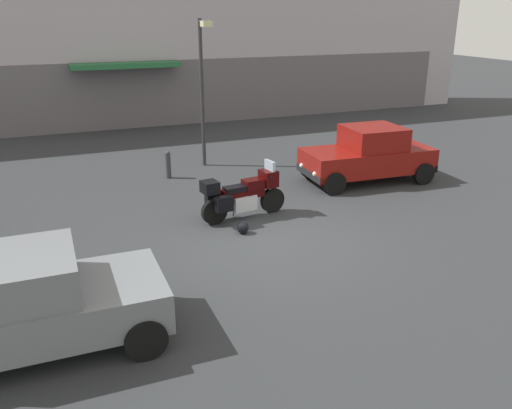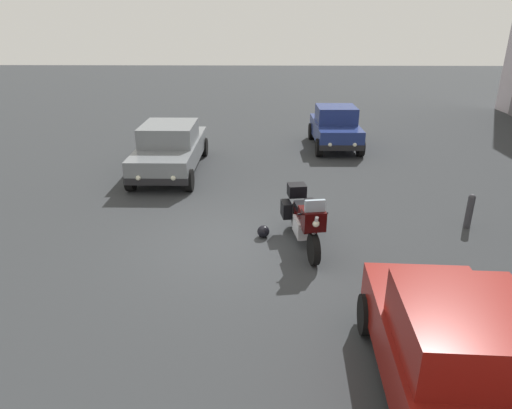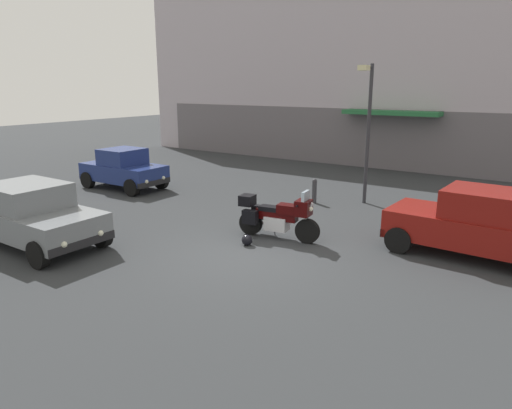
{
  "view_description": "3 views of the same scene",
  "coord_description": "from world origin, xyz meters",
  "px_view_note": "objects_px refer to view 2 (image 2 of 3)",
  "views": [
    {
      "loc": [
        -4.27,
        -9.93,
        4.84
      ],
      "look_at": [
        -0.28,
        0.07,
        0.88
      ],
      "focal_mm": 37.31,
      "sensor_mm": 36.0,
      "label": 1
    },
    {
      "loc": [
        8.84,
        0.62,
        4.63
      ],
      "look_at": [
        -0.12,
        0.46,
        0.91
      ],
      "focal_mm": 31.73,
      "sensor_mm": 36.0,
      "label": 2
    },
    {
      "loc": [
        6.04,
        -8.42,
        3.96
      ],
      "look_at": [
        -0.23,
        0.8,
        1.06
      ],
      "focal_mm": 32.51,
      "sensor_mm": 36.0,
      "label": 3
    }
  ],
  "objects_px": {
    "car_sedan_far": "(170,148)",
    "car_compact_side": "(335,127)",
    "car_hatchback_near": "(456,358)",
    "bollard_curbside": "(470,210)",
    "motorcycle": "(305,218)",
    "helmet": "(263,231)"
  },
  "relations": [
    {
      "from": "car_hatchback_near",
      "to": "car_compact_side",
      "type": "height_order",
      "value": "car_hatchback_near"
    },
    {
      "from": "motorcycle",
      "to": "car_compact_side",
      "type": "distance_m",
      "value": 8.32
    },
    {
      "from": "motorcycle",
      "to": "bollard_curbside",
      "type": "bearing_deg",
      "value": 94.99
    },
    {
      "from": "motorcycle",
      "to": "bollard_curbside",
      "type": "height_order",
      "value": "motorcycle"
    },
    {
      "from": "helmet",
      "to": "car_hatchback_near",
      "type": "xyz_separation_m",
      "value": [
        4.84,
        2.34,
        0.67
      ]
    },
    {
      "from": "car_compact_side",
      "to": "car_hatchback_near",
      "type": "bearing_deg",
      "value": -2.3
    },
    {
      "from": "car_sedan_far",
      "to": "car_compact_side",
      "type": "distance_m",
      "value": 6.46
    },
    {
      "from": "helmet",
      "to": "bollard_curbside",
      "type": "relative_size",
      "value": 0.33
    },
    {
      "from": "car_sedan_far",
      "to": "car_compact_side",
      "type": "xyz_separation_m",
      "value": [
        -3.07,
        5.69,
        -0.01
      ]
    },
    {
      "from": "car_hatchback_near",
      "to": "bollard_curbside",
      "type": "xyz_separation_m",
      "value": [
        -5.45,
        2.5,
        -0.36
      ]
    },
    {
      "from": "car_sedan_far",
      "to": "car_compact_side",
      "type": "bearing_deg",
      "value": 118.06
    },
    {
      "from": "motorcycle",
      "to": "car_compact_side",
      "type": "height_order",
      "value": "car_compact_side"
    },
    {
      "from": "bollard_curbside",
      "to": "car_sedan_far",
      "type": "bearing_deg",
      "value": -117.75
    },
    {
      "from": "motorcycle",
      "to": "car_compact_side",
      "type": "relative_size",
      "value": 0.65
    },
    {
      "from": "helmet",
      "to": "car_hatchback_near",
      "type": "bearing_deg",
      "value": 25.83
    },
    {
      "from": "motorcycle",
      "to": "car_hatchback_near",
      "type": "bearing_deg",
      "value": 9.58
    },
    {
      "from": "helmet",
      "to": "bollard_curbside",
      "type": "height_order",
      "value": "bollard_curbside"
    },
    {
      "from": "car_sedan_far",
      "to": "bollard_curbside",
      "type": "bearing_deg",
      "value": 61.99
    },
    {
      "from": "bollard_curbside",
      "to": "car_compact_side",
      "type": "bearing_deg",
      "value": -163.43
    },
    {
      "from": "car_sedan_far",
      "to": "car_hatchback_near",
      "type": "bearing_deg",
      "value": 28.86
    },
    {
      "from": "car_sedan_far",
      "to": "car_compact_side",
      "type": "relative_size",
      "value": 1.31
    },
    {
      "from": "bollard_curbside",
      "to": "helmet",
      "type": "bearing_deg",
      "value": -82.9
    }
  ]
}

